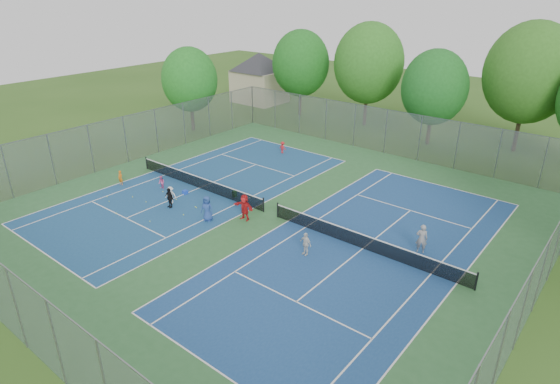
{
  "coord_description": "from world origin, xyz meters",
  "views": [
    {
      "loc": [
        17.98,
        -21.23,
        14.06
      ],
      "look_at": [
        0.0,
        1.0,
        1.3
      ],
      "focal_mm": 30.0,
      "sensor_mm": 36.0,
      "label": 1
    }
  ],
  "objects_px": {
    "net_left": "(199,183)",
    "ball_crate": "(185,192)",
    "net_right": "(363,242)",
    "instructor": "(422,239)",
    "ball_hopper": "(234,194)"
  },
  "relations": [
    {
      "from": "ball_crate",
      "to": "ball_hopper",
      "type": "height_order",
      "value": "ball_hopper"
    },
    {
      "from": "net_left",
      "to": "net_right",
      "type": "height_order",
      "value": "same"
    },
    {
      "from": "net_right",
      "to": "instructor",
      "type": "xyz_separation_m",
      "value": [
        2.73,
        1.72,
        0.43
      ]
    },
    {
      "from": "net_left",
      "to": "ball_crate",
      "type": "bearing_deg",
      "value": -90.77
    },
    {
      "from": "net_left",
      "to": "instructor",
      "type": "distance_m",
      "value": 16.82
    },
    {
      "from": "ball_crate",
      "to": "ball_hopper",
      "type": "distance_m",
      "value": 3.7
    },
    {
      "from": "net_right",
      "to": "instructor",
      "type": "distance_m",
      "value": 3.25
    },
    {
      "from": "net_right",
      "to": "ball_crate",
      "type": "xyz_separation_m",
      "value": [
        -14.02,
        -1.36,
        -0.32
      ]
    },
    {
      "from": "net_right",
      "to": "ball_crate",
      "type": "distance_m",
      "value": 14.09
    },
    {
      "from": "net_left",
      "to": "ball_crate",
      "type": "distance_m",
      "value": 1.4
    },
    {
      "from": "net_right",
      "to": "ball_hopper",
      "type": "xyz_separation_m",
      "value": [
        -10.83,
        0.52,
        -0.21
      ]
    },
    {
      "from": "net_left",
      "to": "ball_hopper",
      "type": "bearing_deg",
      "value": 9.26
    },
    {
      "from": "ball_hopper",
      "to": "instructor",
      "type": "distance_m",
      "value": 13.63
    },
    {
      "from": "net_right",
      "to": "ball_crate",
      "type": "height_order",
      "value": "net_right"
    },
    {
      "from": "ball_hopper",
      "to": "ball_crate",
      "type": "bearing_deg",
      "value": -149.46
    }
  ]
}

